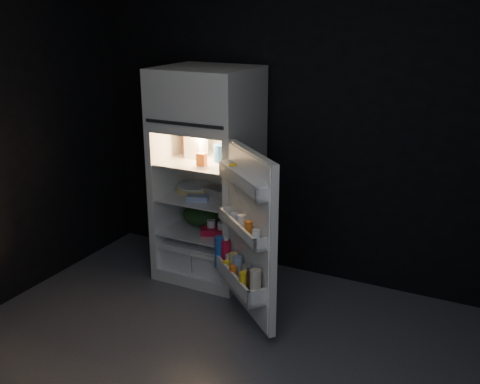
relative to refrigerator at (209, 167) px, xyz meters
The scene contains 17 objects.
floor 1.82m from the refrigerator, 58.21° to the right, with size 4.00×3.40×0.00m, color #56565B.
wall_back 0.98m from the refrigerator, 24.87° to the left, with size 4.00×0.00×2.70m, color black.
refrigerator is the anchor object (origin of this frame).
fridge_door 0.95m from the refrigerator, 43.57° to the right, with size 0.67×0.62×1.22m.
milk_jug 0.22m from the refrigerator, behind, with size 0.15×0.15×0.24m, color white.
mayo_jar 0.19m from the refrigerator, 10.31° to the right, with size 0.11×0.11×0.14m, color #1E4EA5.
jam_jar 0.28m from the refrigerator, 12.44° to the right, with size 0.09×0.09×0.13m, color #321D0E.
amber_bottle 0.33m from the refrigerator, 162.53° to the left, with size 0.09×0.09×0.22m, color #B4591C.
small_carton 0.23m from the refrigerator, 77.12° to the right, with size 0.07×0.06×0.10m, color orange.
egg_carton 0.24m from the refrigerator, 21.44° to the right, with size 0.32×0.12×0.07m, color gray.
pie 0.26m from the refrigerator, behind, with size 0.34×0.34×0.04m, color tan.
flat_package 0.29m from the refrigerator, 89.66° to the right, with size 0.18×0.09×0.04m, color #7B93BF.
wrapped_pkg 0.30m from the refrigerator, 37.40° to the left, with size 0.11×0.10×0.05m, color beige.
produce_bag 0.44m from the refrigerator, behind, with size 0.36×0.30×0.20m, color #193815.
yogurt_tray 0.54m from the refrigerator, 40.69° to the right, with size 0.27×0.15×0.05m, color red.
small_can_red 0.52m from the refrigerator, 33.48° to the left, with size 0.07×0.07×0.09m, color red.
small_can_silver 0.53m from the refrigerator, 29.06° to the left, with size 0.07×0.07×0.09m, color silver.
Camera 1 is at (1.44, -2.59, 2.24)m, focal length 42.00 mm.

